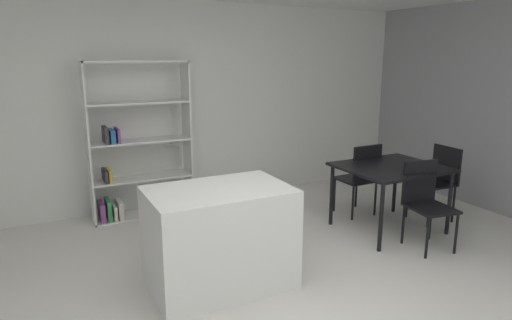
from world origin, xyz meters
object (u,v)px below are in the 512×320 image
dining_table (391,172)px  dining_chair_far (361,174)px  kitchen_island (220,237)px  dining_chair_near (425,197)px  dining_chair_window_side (438,176)px  open_bookshelf (133,151)px

dining_table → dining_chair_far: (0.00, 0.50, -0.14)m
kitchen_island → dining_chair_far: bearing=20.0°
dining_chair_far → dining_chair_near: 1.00m
dining_chair_window_side → open_bookshelf: bearing=-114.9°
kitchen_island → open_bookshelf: bearing=97.8°
open_bookshelf → dining_chair_near: 3.40m
dining_chair_far → open_bookshelf: bearing=-27.3°
kitchen_island → dining_table: bearing=7.9°
dining_table → dining_chair_near: dining_chair_near is taller
dining_table → dining_chair_far: size_ratio=1.21×
dining_chair_window_side → dining_chair_far: bearing=-120.0°
open_bookshelf → dining_chair_near: open_bookshelf is taller
kitchen_island → dining_chair_window_side: (3.00, 0.30, 0.10)m
kitchen_island → dining_chair_near: dining_chair_near is taller
kitchen_island → dining_chair_window_side: 3.02m
dining_chair_near → dining_table: bearing=100.1°
dining_table → dining_chair_near: (0.01, -0.50, -0.16)m
dining_chair_far → dining_chair_window_side: (0.77, -0.51, -0.00)m
open_bookshelf → dining_table: bearing=-34.9°
dining_table → dining_chair_window_side: 0.79m
open_bookshelf → dining_chair_far: open_bookshelf is taller
kitchen_island → open_bookshelf: 2.12m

